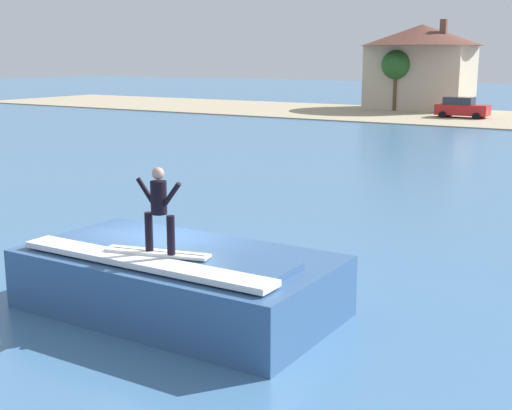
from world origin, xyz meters
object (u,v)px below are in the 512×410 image
(house_with_chimney, at_px, (421,60))
(tree_tall_bare, at_px, (396,65))
(surfboard, at_px, (157,253))
(car_near_shore, at_px, (462,108))
(wave_crest, at_px, (178,281))
(surfer, at_px, (159,206))

(house_with_chimney, xyz_separation_m, tree_tall_bare, (-1.33, -3.32, -0.48))
(surfboard, xyz_separation_m, car_near_shore, (-7.78, 50.08, -0.52))
(wave_crest, bearing_deg, car_near_shore, 98.91)
(surfboard, relative_size, surfer, 1.31)
(surfboard, bearing_deg, house_with_chimney, 103.77)
(wave_crest, xyz_separation_m, surfboard, (0.04, -0.69, 0.79))
(wave_crest, distance_m, surfboard, 1.05)
(car_near_shore, height_order, tree_tall_bare, tree_tall_bare)
(wave_crest, bearing_deg, house_with_chimney, 103.89)
(surfer, distance_m, house_with_chimney, 59.62)
(car_near_shore, xyz_separation_m, house_with_chimney, (-6.39, 7.72, 3.95))
(tree_tall_bare, bearing_deg, surfboard, -74.12)
(wave_crest, xyz_separation_m, tree_tall_bare, (-15.45, 53.79, 3.74))
(surfer, relative_size, car_near_shore, 0.39)
(house_with_chimney, bearing_deg, tree_tall_bare, -111.85)
(surfboard, height_order, tree_tall_bare, tree_tall_bare)
(surfboard, bearing_deg, car_near_shore, 98.83)
(wave_crest, relative_size, house_with_chimney, 0.55)
(surfboard, bearing_deg, wave_crest, 93.41)
(surfboard, xyz_separation_m, tree_tall_bare, (-15.50, 54.48, 2.95))
(surfer, bearing_deg, surfboard, 163.76)
(car_near_shore, distance_m, house_with_chimney, 10.77)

